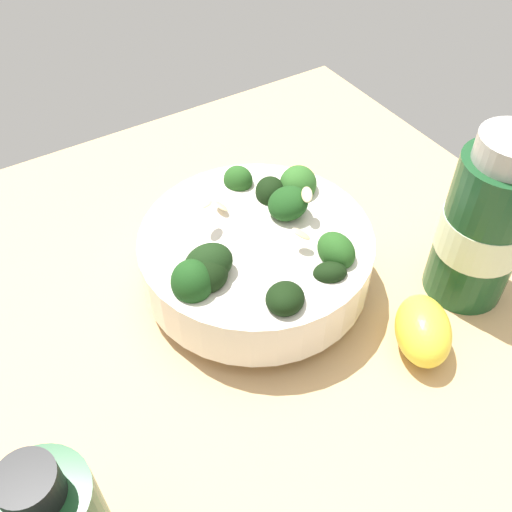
% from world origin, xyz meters
% --- Properties ---
extents(ground_plane, '(0.62, 0.62, 0.04)m').
position_xyz_m(ground_plane, '(0.00, 0.00, -0.02)').
color(ground_plane, tan).
extents(bowl_of_broccoli, '(0.22, 0.22, 0.10)m').
position_xyz_m(bowl_of_broccoli, '(0.01, 0.01, 0.04)').
color(bowl_of_broccoli, silver).
rests_on(bowl_of_broccoli, ground_plane).
extents(lemon_wedge, '(0.08, 0.09, 0.05)m').
position_xyz_m(lemon_wedge, '(-0.07, 0.15, 0.02)').
color(lemon_wedge, yellow).
rests_on(lemon_wedge, ground_plane).
extents(bottle_short, '(0.08, 0.08, 0.17)m').
position_xyz_m(bottle_short, '(-0.16, 0.12, 0.08)').
color(bottle_short, '#194723').
rests_on(bottle_short, ground_plane).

